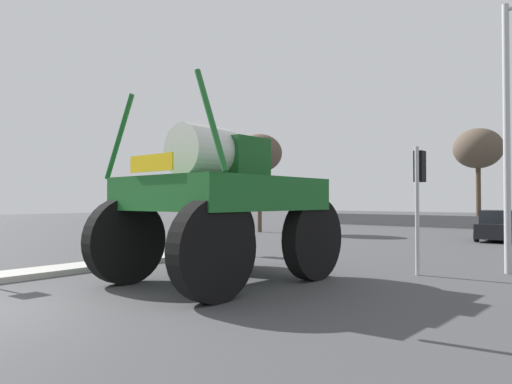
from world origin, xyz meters
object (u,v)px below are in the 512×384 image
Objects in this scene: traffic_signal_near_left at (195,190)px; bare_tree_far_center at (478,149)px; sedan_ahead at (500,226)px; bare_tree_left at (260,154)px; traffic_signal_near_right at (419,182)px; oversize_sprayer at (221,201)px.

traffic_signal_near_left is 23.75m from bare_tree_far_center.
traffic_signal_near_left is at bearing 144.07° from sedan_ahead.
bare_tree_left is 16.13m from bare_tree_far_center.
bare_tree_left is at bearing 97.92° from sedan_ahead.
sedan_ahead is 0.68× the size of bare_tree_left.
bare_tree_far_center reaches higher than sedan_ahead.
bare_tree_far_center is at bearing 52.65° from bare_tree_left.
sedan_ahead is at bearing 92.54° from traffic_signal_near_right.
traffic_signal_near_right is at bearing -0.02° from traffic_signal_near_left.
traffic_signal_near_right reaches higher than traffic_signal_near_left.
bare_tree_left is (-13.19, -2.59, 4.24)m from sedan_ahead.
sedan_ahead is at bearing -7.27° from oversize_sprayer.
traffic_signal_near_left is at bearing -64.11° from bare_tree_left.
traffic_signal_near_left is at bearing 179.98° from traffic_signal_near_right.
sedan_ahead is (2.78, 17.02, -1.25)m from oversize_sprayer.
oversize_sprayer is 1.33× the size of sedan_ahead.
oversize_sprayer reaches higher than sedan_ahead.
bare_tree_far_center is (4.82, 23.02, 3.30)m from traffic_signal_near_left.
bare_tree_left reaches higher than oversize_sprayer.
sedan_ahead is 11.86m from bare_tree_far_center.
bare_tree_far_center reaches higher than traffic_signal_near_right.
traffic_signal_near_right is 0.48× the size of bare_tree_far_center.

